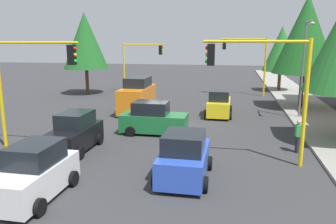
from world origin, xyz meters
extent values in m
plane|color=#353538|center=(0.00, 0.00, 0.00)|extent=(120.00, 120.00, 0.00)
cube|color=gray|center=(-5.00, 10.50, 0.07)|extent=(80.00, 4.00, 0.15)
cube|color=silver|center=(12.30, -3.00, 0.01)|extent=(2.20, 0.36, 0.01)
cone|color=silver|center=(11.00, -3.00, 0.01)|extent=(0.01, 1.10, 1.10)
cylinder|color=yellow|center=(6.00, 7.50, 2.84)|extent=(0.18, 0.18, 5.67)
cylinder|color=yellow|center=(6.00, 5.25, 5.52)|extent=(0.12, 4.50, 0.12)
cube|color=black|center=(6.00, 3.36, 4.94)|extent=(0.36, 0.32, 0.96)
sphere|color=red|center=(6.00, 3.18, 5.24)|extent=(0.18, 0.18, 0.18)
sphere|color=yellow|center=(6.00, 3.18, 4.94)|extent=(0.18, 0.18, 0.18)
sphere|color=green|center=(6.00, 3.18, 4.64)|extent=(0.18, 0.18, 0.18)
cylinder|color=yellow|center=(-14.00, -7.50, 2.68)|extent=(0.18, 0.18, 5.36)
cylinder|color=yellow|center=(-14.00, -5.25, 5.21)|extent=(0.12, 4.50, 0.12)
cube|color=black|center=(-14.00, -3.36, 4.63)|extent=(0.36, 0.32, 0.96)
sphere|color=red|center=(-14.00, -3.18, 4.93)|extent=(0.18, 0.18, 0.18)
sphere|color=yellow|center=(-14.00, -3.18, 4.63)|extent=(0.18, 0.18, 0.18)
sphere|color=green|center=(-14.00, -3.18, 4.33)|extent=(0.18, 0.18, 0.18)
cylinder|color=yellow|center=(6.00, -7.50, 2.81)|extent=(0.18, 0.18, 5.62)
cylinder|color=yellow|center=(6.00, -5.25, 5.47)|extent=(0.12, 4.50, 0.12)
cube|color=black|center=(6.00, -3.36, 4.89)|extent=(0.36, 0.32, 0.96)
sphere|color=red|center=(6.00, -3.18, 5.19)|extent=(0.18, 0.18, 0.18)
sphere|color=yellow|center=(6.00, -3.18, 4.89)|extent=(0.18, 0.18, 0.18)
sphere|color=green|center=(6.00, -3.18, 4.59)|extent=(0.18, 0.18, 0.18)
cylinder|color=yellow|center=(-14.00, 7.50, 2.97)|extent=(0.18, 0.18, 5.94)
cylinder|color=yellow|center=(-14.00, 5.25, 5.79)|extent=(0.12, 4.50, 0.12)
cube|color=black|center=(-14.00, 3.36, 5.21)|extent=(0.36, 0.32, 0.96)
sphere|color=red|center=(-14.00, 3.18, 5.51)|extent=(0.18, 0.18, 0.18)
sphere|color=yellow|center=(-14.00, 3.18, 5.21)|extent=(0.18, 0.18, 0.18)
sphere|color=green|center=(-14.00, 3.18, 4.91)|extent=(0.18, 0.18, 0.18)
cylinder|color=slate|center=(-4.00, 9.20, 3.50)|extent=(0.14, 0.14, 7.00)
cylinder|color=slate|center=(-3.10, 9.20, 6.80)|extent=(1.80, 0.10, 0.10)
ellipsoid|color=silver|center=(-2.20, 9.20, 6.65)|extent=(0.56, 0.28, 0.20)
cylinder|color=brown|center=(-12.00, -11.00, 1.45)|extent=(0.36, 0.36, 2.91)
cone|color=#1E6023|center=(-12.00, -11.00, 5.62)|extent=(4.65, 4.65, 5.82)
cylinder|color=brown|center=(-8.00, 10.00, 1.57)|extent=(0.36, 0.36, 3.14)
cone|color=#1E6023|center=(-8.00, 10.00, 6.09)|extent=(5.03, 5.03, 6.29)
cylinder|color=brown|center=(-18.00, 9.50, 1.24)|extent=(0.36, 0.36, 2.48)
cone|color=#28752D|center=(-18.00, 9.50, 4.77)|extent=(3.97, 3.97, 4.97)
cube|color=orange|center=(-3.76, -3.00, 1.09)|extent=(4.80, 1.90, 1.85)
cube|color=black|center=(-4.00, -3.00, 2.40)|extent=(2.50, 1.67, 0.76)
cylinder|color=black|center=(-2.27, -1.99, 0.30)|extent=(0.60, 0.20, 0.60)
cylinder|color=black|center=(-2.27, -4.01, 0.30)|extent=(0.60, 0.20, 0.60)
cylinder|color=black|center=(-5.25, -1.99, 0.30)|extent=(0.60, 0.20, 0.60)
cylinder|color=black|center=(-5.25, -4.01, 0.30)|extent=(0.60, 0.20, 0.60)
cube|color=#1E7238|center=(2.00, -0.25, 0.69)|extent=(1.72, 3.99, 1.05)
cube|color=black|center=(2.00, -0.45, 1.60)|extent=(1.51, 2.08, 0.76)
cylinder|color=black|center=(1.08, 0.99, 0.30)|extent=(0.20, 0.60, 0.60)
cylinder|color=black|center=(2.92, 0.99, 0.30)|extent=(0.20, 0.60, 0.60)
cylinder|color=black|center=(1.08, -1.49, 0.30)|extent=(0.20, 0.60, 0.60)
cylinder|color=black|center=(2.92, -1.49, 0.30)|extent=(0.20, 0.60, 0.60)
cube|color=black|center=(5.91, -3.51, 0.69)|extent=(3.82, 1.61, 1.05)
cube|color=black|center=(5.72, -3.51, 1.60)|extent=(1.98, 1.41, 0.76)
cylinder|color=black|center=(7.09, -2.65, 0.30)|extent=(0.60, 0.20, 0.60)
cylinder|color=black|center=(7.09, -4.38, 0.30)|extent=(0.60, 0.20, 0.60)
cylinder|color=black|center=(4.72, -2.65, 0.30)|extent=(0.60, 0.20, 0.60)
cylinder|color=black|center=(4.72, -4.38, 0.30)|extent=(0.60, 0.20, 0.60)
cube|color=blue|center=(8.35, 2.55, 0.69)|extent=(3.66, 1.79, 1.05)
cube|color=black|center=(8.53, 2.55, 1.60)|extent=(1.90, 1.58, 0.76)
cylinder|color=black|center=(7.21, 1.59, 0.30)|extent=(0.60, 0.20, 0.60)
cylinder|color=black|center=(7.21, 3.51, 0.30)|extent=(0.60, 0.20, 0.60)
cylinder|color=black|center=(9.48, 1.59, 0.30)|extent=(0.60, 0.20, 0.60)
cylinder|color=black|center=(9.48, 3.51, 0.30)|extent=(0.60, 0.20, 0.60)
cube|color=yellow|center=(-3.79, 3.40, 0.69)|extent=(3.71, 1.63, 1.05)
cube|color=black|center=(-3.61, 3.40, 1.60)|extent=(1.93, 1.43, 0.76)
cylinder|color=black|center=(-4.94, 2.53, 0.30)|extent=(0.60, 0.20, 0.60)
cylinder|color=black|center=(-4.94, 4.28, 0.30)|extent=(0.60, 0.20, 0.60)
cylinder|color=black|center=(-2.64, 2.53, 0.30)|extent=(0.60, 0.20, 0.60)
cylinder|color=black|center=(-2.64, 4.28, 0.30)|extent=(0.60, 0.20, 0.60)
cube|color=white|center=(11.11, -2.46, 0.69)|extent=(3.75, 1.66, 1.05)
cube|color=black|center=(10.92, -2.46, 1.60)|extent=(1.95, 1.47, 0.76)
cylinder|color=black|center=(12.27, -1.57, 0.30)|extent=(0.60, 0.20, 0.60)
cylinder|color=black|center=(9.95, -1.57, 0.30)|extent=(0.60, 0.20, 0.60)
cylinder|color=black|center=(9.95, -3.36, 0.30)|extent=(0.60, 0.20, 0.60)
cylinder|color=#262638|center=(4.14, 7.69, 0.42)|extent=(0.16, 0.16, 0.85)
cylinder|color=#262638|center=(3.94, 7.69, 0.42)|extent=(0.16, 0.16, 0.85)
cube|color=green|center=(4.04, 7.69, 1.15)|extent=(0.40, 0.24, 0.60)
sphere|color=tan|center=(4.04, 7.69, 1.59)|extent=(0.22, 0.22, 0.22)
camera|label=1|loc=(21.02, 4.37, 5.51)|focal=35.35mm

